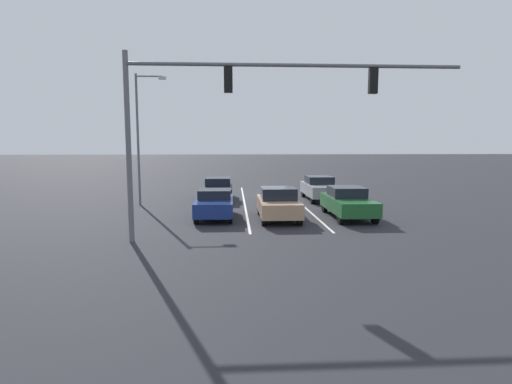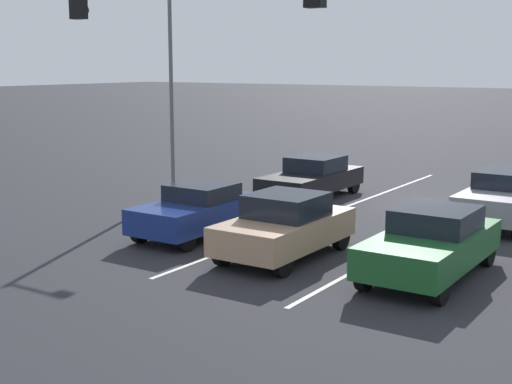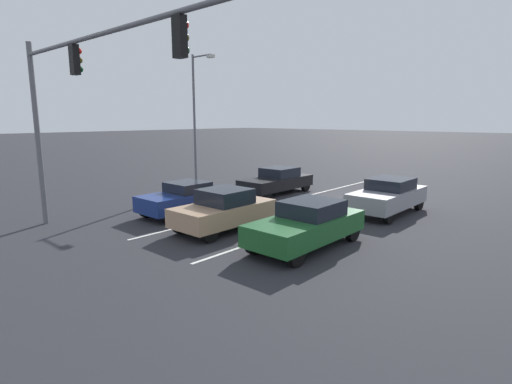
% 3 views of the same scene
% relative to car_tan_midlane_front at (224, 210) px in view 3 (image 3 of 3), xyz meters
% --- Properties ---
extents(ground_plane, '(240.00, 240.00, 0.00)m').
position_rel_car_tan_midlane_front_xyz_m(ground_plane, '(-0.23, -8.77, -0.80)').
color(ground_plane, '#28282D').
extents(lane_stripe_left_divider, '(0.12, 18.03, 0.01)m').
position_rel_car_tan_midlane_front_xyz_m(lane_stripe_left_divider, '(-2.00, -5.76, -0.79)').
color(lane_stripe_left_divider, silver).
rests_on(lane_stripe_left_divider, ground_plane).
extents(lane_stripe_center_divider, '(0.12, 18.03, 0.01)m').
position_rel_car_tan_midlane_front_xyz_m(lane_stripe_center_divider, '(1.53, -5.76, -0.79)').
color(lane_stripe_center_divider, silver).
rests_on(lane_stripe_center_divider, ground_plane).
extents(car_tan_midlane_front, '(1.91, 4.06, 1.59)m').
position_rel_car_tan_midlane_front_xyz_m(car_tan_midlane_front, '(0.00, 0.00, 0.00)').
color(car_tan_midlane_front, tan).
rests_on(car_tan_midlane_front, ground_plane).
extents(car_darkgreen_leftlane_front, '(1.90, 4.53, 1.55)m').
position_rel_car_tan_midlane_front_xyz_m(car_darkgreen_leftlane_front, '(-3.61, -0.39, -0.00)').
color(car_darkgreen_leftlane_front, '#1E5928').
rests_on(car_darkgreen_leftlane_front, ground_plane).
extents(car_navy_rightlane_front, '(1.85, 4.02, 1.44)m').
position_rel_car_tan_midlane_front_xyz_m(car_navy_rightlane_front, '(3.18, -0.59, -0.07)').
color(car_navy_rightlane_front, navy).
rests_on(car_navy_rightlane_front, ground_plane).
extents(car_black_rightlane_second, '(1.88, 4.69, 1.48)m').
position_rel_car_tan_midlane_front_xyz_m(car_black_rightlane_second, '(3.27, -7.29, -0.05)').
color(car_black_rightlane_second, black).
rests_on(car_black_rightlane_second, ground_plane).
extents(car_gray_leftlane_second, '(1.89, 4.58, 1.59)m').
position_rel_car_tan_midlane_front_xyz_m(car_gray_leftlane_second, '(-3.56, -6.84, 0.03)').
color(car_gray_leftlane_second, gray).
rests_on(car_gray_leftlane_second, ground_plane).
extents(traffic_signal_gantry, '(12.67, 0.37, 7.12)m').
position_rel_car_tan_midlane_front_xyz_m(traffic_signal_gantry, '(2.30, 4.25, 4.48)').
color(traffic_signal_gantry, slate).
rests_on(traffic_signal_gantry, ground_plane).
extents(street_lamp_right_shoulder, '(1.85, 0.24, 7.91)m').
position_rel_car_tan_midlane_front_xyz_m(street_lamp_right_shoulder, '(7.79, -5.24, 3.76)').
color(street_lamp_right_shoulder, slate).
rests_on(street_lamp_right_shoulder, ground_plane).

